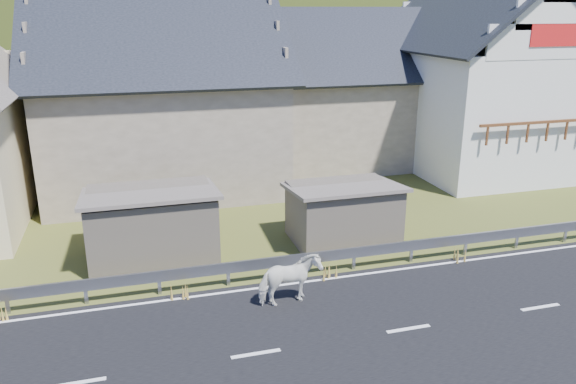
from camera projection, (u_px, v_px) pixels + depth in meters
name	position (u px, v px, depth m)	size (l,w,h in m)	color
ground	(256.00, 355.00, 13.32)	(160.00, 160.00, 0.00)	#344013
road	(256.00, 355.00, 13.32)	(60.00, 7.00, 0.04)	black
lane_markings	(256.00, 354.00, 13.31)	(60.00, 6.60, 0.01)	silver
guardrail	(228.00, 268.00, 16.52)	(28.10, 0.09, 0.75)	#93969B
shed_left	(152.00, 225.00, 18.41)	(4.30, 3.30, 2.40)	#655B4E
shed_right	(343.00, 214.00, 19.67)	(3.80, 2.90, 2.20)	#655B4E
house_stone_a	(159.00, 84.00, 25.35)	(10.80, 9.80, 8.90)	tan
house_stone_b	(349.00, 80.00, 29.90)	(9.80, 8.80, 8.10)	tan
house_white	(482.00, 67.00, 28.46)	(8.80, 10.80, 9.70)	silver
mountain	(152.00, 98.00, 185.44)	(440.00, 280.00, 260.00)	#253112
horse	(290.00, 280.00, 15.38)	(1.71, 0.78, 1.44)	white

